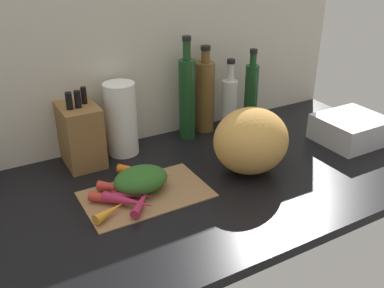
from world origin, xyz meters
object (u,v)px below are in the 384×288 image
at_px(carrot_8, 131,194).
at_px(bottle_0, 187,97).
at_px(carrot_4, 118,200).
at_px(carrot_0, 144,172).
at_px(carrot_2, 134,195).
at_px(paper_towel_roll, 121,119).
at_px(carrot_3, 142,201).
at_px(carrot_5, 110,211).
at_px(dish_rack, 351,129).
at_px(cutting_board, 146,194).
at_px(winter_squash, 251,141).
at_px(carrot_6, 134,191).
at_px(bottle_3, 251,94).
at_px(bottle_2, 229,103).
at_px(carrot_1, 147,185).
at_px(bottle_1, 205,95).
at_px(carrot_7, 129,201).
at_px(knife_block, 81,135).

xyz_separation_m(carrot_8, bottle_0, (0.36, 0.31, 0.14)).
relative_size(carrot_4, bottle_0, 0.46).
xyz_separation_m(carrot_0, carrot_2, (-0.08, -0.10, -0.00)).
height_order(carrot_4, paper_towel_roll, paper_towel_roll).
relative_size(carrot_3, carrot_5, 1.39).
bearing_deg(dish_rack, cutting_board, 177.65).
bearing_deg(carrot_2, winter_squash, -2.54).
height_order(carrot_2, dish_rack, dish_rack).
distance_m(carrot_6, paper_towel_roll, 0.31).
xyz_separation_m(cutting_board, bottle_3, (0.58, 0.27, 0.13)).
relative_size(carrot_4, bottle_2, 0.62).
bearing_deg(carrot_1, winter_squash, -7.39).
bearing_deg(carrot_1, dish_rack, -3.55).
bearing_deg(winter_squash, paper_towel_roll, 133.94).
relative_size(carrot_3, dish_rack, 0.60).
bearing_deg(carrot_5, bottle_1, 35.68).
relative_size(carrot_2, winter_squash, 0.52).
height_order(carrot_2, carrot_8, carrot_8).
height_order(carrot_1, dish_rack, dish_rack).
bearing_deg(bottle_0, carrot_5, -140.80).
height_order(carrot_0, paper_towel_roll, paper_towel_roll).
relative_size(carrot_7, winter_squash, 0.64).
xyz_separation_m(carrot_3, bottle_3, (0.61, 0.32, 0.11)).
bearing_deg(carrot_6, carrot_7, -124.45).
bearing_deg(carrot_3, carrot_8, 108.43).
relative_size(carrot_1, carrot_4, 0.93).
distance_m(carrot_0, carrot_6, 0.11).
relative_size(carrot_7, knife_block, 0.61).
distance_m(carrot_1, carrot_2, 0.06).
relative_size(cutting_board, carrot_6, 3.46).
distance_m(carrot_5, bottle_0, 0.58).
bearing_deg(bottle_1, carrot_8, -143.38).
distance_m(knife_block, bottle_1, 0.50).
xyz_separation_m(carrot_1, carrot_2, (-0.05, -0.03, -0.00)).
distance_m(carrot_4, winter_squash, 0.46).
height_order(winter_squash, bottle_2, bottle_2).
height_order(carrot_7, carrot_8, carrot_7).
relative_size(winter_squash, knife_block, 0.95).
bearing_deg(bottle_2, bottle_1, 150.31).
relative_size(carrot_5, winter_squash, 0.41).
bearing_deg(bottle_2, carrot_8, -151.68).
bearing_deg(carrot_6, dish_rack, -2.98).
distance_m(carrot_3, bottle_2, 0.62).
relative_size(carrot_6, paper_towel_roll, 0.42).
height_order(carrot_0, carrot_2, carrot_0).
bearing_deg(carrot_5, bottle_2, 28.59).
xyz_separation_m(winter_squash, bottle_0, (-0.05, 0.33, 0.05)).
height_order(bottle_3, dish_rack, bottle_3).
height_order(carrot_7, bottle_2, bottle_2).
height_order(bottle_0, bottle_2, bottle_0).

